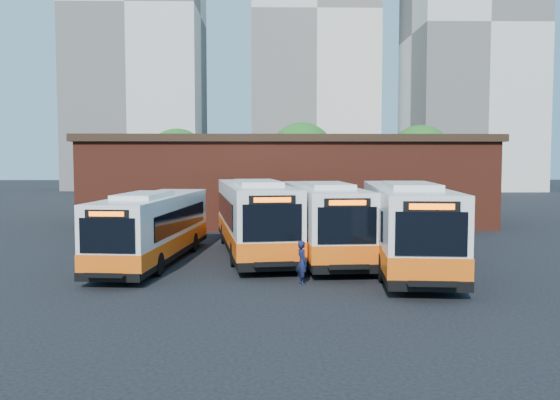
{
  "coord_description": "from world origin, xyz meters",
  "views": [
    {
      "loc": [
        -1.48,
        -24.62,
        4.79
      ],
      "look_at": [
        -0.83,
        4.62,
        2.74
      ],
      "focal_mm": 38.0,
      "sensor_mm": 36.0,
      "label": 1
    }
  ],
  "objects_px": {
    "bus_west": "(154,230)",
    "bus_mideast": "(322,222)",
    "bus_east": "(405,227)",
    "transit_worker": "(302,262)",
    "bus_midwest": "(254,220)"
  },
  "relations": [
    {
      "from": "bus_east",
      "to": "transit_worker",
      "type": "height_order",
      "value": "bus_east"
    },
    {
      "from": "bus_midwest",
      "to": "bus_west",
      "type": "bearing_deg",
      "value": -159.0
    },
    {
      "from": "bus_west",
      "to": "bus_mideast",
      "type": "height_order",
      "value": "bus_mideast"
    },
    {
      "from": "transit_worker",
      "to": "bus_midwest",
      "type": "bearing_deg",
      "value": -3.4
    },
    {
      "from": "bus_west",
      "to": "transit_worker",
      "type": "distance_m",
      "value": 8.32
    },
    {
      "from": "bus_mideast",
      "to": "bus_east",
      "type": "distance_m",
      "value": 4.56
    },
    {
      "from": "bus_east",
      "to": "transit_worker",
      "type": "distance_m",
      "value": 6.24
    },
    {
      "from": "bus_east",
      "to": "transit_worker",
      "type": "xyz_separation_m",
      "value": [
        -4.83,
        -3.86,
        -0.88
      ]
    },
    {
      "from": "bus_west",
      "to": "bus_midwest",
      "type": "bearing_deg",
      "value": 34.6
    },
    {
      "from": "bus_east",
      "to": "bus_mideast",
      "type": "bearing_deg",
      "value": 144.51
    },
    {
      "from": "bus_east",
      "to": "bus_midwest",
      "type": "bearing_deg",
      "value": 157.39
    },
    {
      "from": "bus_west",
      "to": "transit_worker",
      "type": "xyz_separation_m",
      "value": [
        6.58,
        -5.05,
        -0.66
      ]
    },
    {
      "from": "bus_mideast",
      "to": "transit_worker",
      "type": "bearing_deg",
      "value": -104.86
    },
    {
      "from": "bus_midwest",
      "to": "transit_worker",
      "type": "bearing_deg",
      "value": -82.78
    },
    {
      "from": "bus_east",
      "to": "bus_west",
      "type": "bearing_deg",
      "value": 179.81
    }
  ]
}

